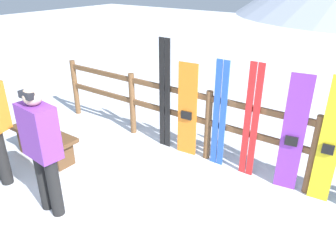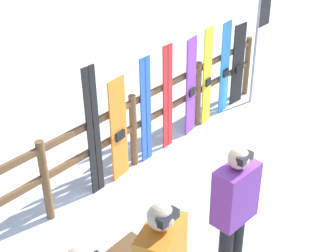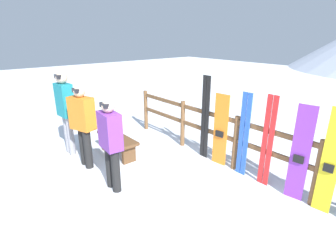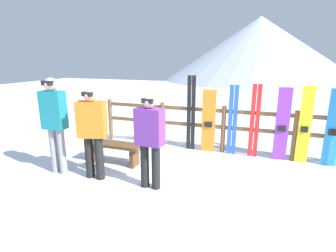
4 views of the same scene
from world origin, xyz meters
TOP-DOWN VIEW (x-y plane):
  - ground_plane at (0.00, 0.00)m, footprint 40.00×40.00m
  - fence at (0.00, 1.92)m, footprint 6.03×0.10m
  - bench at (-1.98, 0.47)m, footprint 1.20×0.36m
  - person_purple at (-0.87, -0.23)m, footprint 0.46×0.28m
  - person_teal at (-2.73, -0.28)m, footprint 0.44×0.27m
  - person_orange at (-1.95, -0.25)m, footprint 0.53×0.40m
  - ski_pair_black at (-0.75, 1.86)m, footprint 0.20×0.02m
  - snowboard_orange at (-0.33, 1.86)m, footprint 0.31×0.08m
  - ski_pair_blue at (0.20, 1.86)m, footprint 0.19×0.02m
  - ski_pair_red at (0.67, 1.86)m, footprint 0.20×0.02m
  - snowboard_purple at (1.22, 1.86)m, footprint 0.27×0.09m
  - snowboard_yellow at (1.64, 1.86)m, footprint 0.24×0.07m

SIDE VIEW (x-z plane):
  - ground_plane at x=0.00m, z-range 0.00..0.00m
  - bench at x=-1.98m, z-range 0.10..0.54m
  - fence at x=0.00m, z-range 0.11..1.19m
  - snowboard_orange at x=-0.33m, z-range 0.00..1.44m
  - snowboard_purple at x=1.22m, z-range 0.00..1.55m
  - ski_pair_blue at x=0.20m, z-range 0.00..1.56m
  - snowboard_yellow at x=1.64m, z-range 0.00..1.59m
  - ski_pair_red at x=0.67m, z-range 0.00..1.60m
  - ski_pair_black at x=-0.75m, z-range 0.00..1.74m
  - person_purple at x=-0.87m, z-range 0.11..1.67m
  - person_orange at x=-1.95m, z-range 0.12..1.73m
  - person_teal at x=-2.73m, z-range 0.16..1.95m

